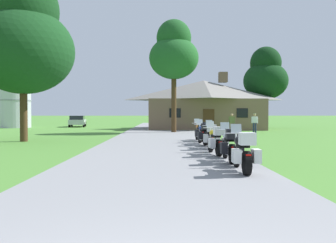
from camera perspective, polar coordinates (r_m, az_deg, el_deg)
The scene contains 16 objects.
ground_plane at distance 22.42m, azimuth -1.22°, elevation -2.97°, with size 500.00×500.00×0.00m, color #4C8433.
asphalt_driveway at distance 20.43m, azimuth -1.24°, elevation -3.31°, with size 6.40×80.00×0.06m, color gray.
motorcycle_black_nearest_to_camera at distance 9.86m, azimuth 12.11°, elevation -4.93°, with size 0.73×2.08×1.30m.
motorcycle_silver_second_in_row at distance 11.89m, azimuth 10.01°, elevation -3.86°, with size 0.73×2.08×1.30m.
motorcycle_yellow_third_in_row at distance 13.80m, azimuth 7.81°, elevation -3.13°, with size 0.82×2.08×1.30m.
motorcycle_silver_fourth_in_row at distance 16.24m, azimuth 6.97°, elevation -2.46°, with size 0.78×2.08×1.30m.
motorcycle_blue_fifth_in_row at distance 18.22m, azimuth 5.79°, elevation -2.05°, with size 0.82×2.08×1.30m.
motorcycle_orange_farthest_in_row at distance 20.60m, azimuth 5.24°, elevation -1.66°, with size 0.82×2.08×1.30m.
stone_lodge at distance 38.28m, azimuth 5.83°, elevation 2.85°, with size 12.38×8.70×6.16m.
bystander_white_shirt_near_lodge at distance 31.10m, azimuth 13.91°, elevation -0.06°, with size 0.52×0.33×1.69m.
bystander_olive_shirt_beside_signpost at distance 30.94m, azimuth 10.36°, elevation -0.09°, with size 0.52×0.33×1.67m.
tree_left_near at distance 23.02m, azimuth -22.53°, elevation 12.32°, with size 6.01×6.01×10.06m.
tree_by_lodge_front at distance 30.90m, azimuth 0.96°, elevation 11.14°, with size 4.29×4.29×9.80m.
tree_right_of_lodge at distance 42.00m, azimuth 15.60°, elevation 7.19°, with size 5.03×5.03×9.32m.
metal_silo_distant at distance 45.02m, azimuth -23.55°, elevation 3.71°, with size 3.50×3.50×7.28m.
parked_silver_suv_far_left at distance 45.24m, azimuth -14.51°, elevation 0.13°, with size 2.52×4.83×1.40m.
Camera 1 is at (0.08, -2.36, 1.68)m, focal length 37.46 mm.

